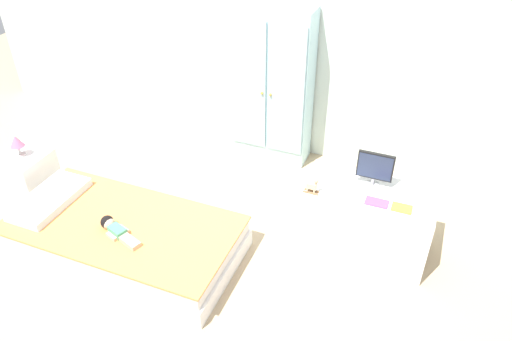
# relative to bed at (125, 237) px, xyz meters

# --- Properties ---
(ground_plane) EXTENTS (10.00, 10.00, 0.02)m
(ground_plane) POSITION_rel_bed_xyz_m (0.45, 0.29, -0.15)
(ground_plane) COLOR tan
(back_wall) EXTENTS (6.40, 0.05, 2.70)m
(back_wall) POSITION_rel_bed_xyz_m (0.45, 1.87, 1.21)
(back_wall) COLOR silver
(back_wall) RESTS_ON ground_plane
(bed) EXTENTS (1.70, 0.86, 0.28)m
(bed) POSITION_rel_bed_xyz_m (0.00, 0.00, 0.00)
(bed) COLOR white
(bed) RESTS_ON ground_plane
(pillow) EXTENTS (0.32, 0.62, 0.06)m
(pillow) POSITION_rel_bed_xyz_m (-0.65, 0.00, 0.17)
(pillow) COLOR silver
(pillow) RESTS_ON bed
(doll) EXTENTS (0.38, 0.20, 0.10)m
(doll) POSITION_rel_bed_xyz_m (0.00, -0.10, 0.18)
(doll) COLOR #4CA375
(doll) RESTS_ON bed
(nightstand) EXTENTS (0.38, 0.38, 0.43)m
(nightstand) POSITION_rel_bed_xyz_m (-1.14, 0.26, 0.08)
(nightstand) COLOR white
(nightstand) RESTS_ON ground_plane
(table_lamp) EXTENTS (0.11, 0.11, 0.19)m
(table_lamp) POSITION_rel_bed_xyz_m (-1.14, 0.26, 0.42)
(table_lamp) COLOR #B7B2AD
(table_lamp) RESTS_ON nightstand
(wardrobe) EXTENTS (0.71, 0.32, 1.45)m
(wardrobe) POSITION_rel_bed_xyz_m (0.54, 1.67, 0.59)
(wardrobe) COLOR silver
(wardrobe) RESTS_ON ground_plane
(tv_stand) EXTENTS (0.94, 0.50, 0.53)m
(tv_stand) POSITION_rel_bed_xyz_m (1.64, 0.72, 0.13)
(tv_stand) COLOR white
(tv_stand) RESTS_ON ground_plane
(tv_monitor) EXTENTS (0.26, 0.10, 0.27)m
(tv_monitor) POSITION_rel_bed_xyz_m (1.64, 0.80, 0.54)
(tv_monitor) COLOR #99999E
(tv_monitor) RESTS_ON tv_stand
(rocking_horse_toy) EXTENTS (0.11, 0.04, 0.13)m
(rocking_horse_toy) POSITION_rel_bed_xyz_m (1.26, 0.55, 0.45)
(rocking_horse_toy) COLOR #8E6642
(rocking_horse_toy) RESTS_ON tv_stand
(book_purple) EXTENTS (0.16, 0.09, 0.01)m
(book_purple) POSITION_rel_bed_xyz_m (1.71, 0.61, 0.40)
(book_purple) COLOR #8E51B2
(book_purple) RESTS_ON tv_stand
(book_yellow) EXTENTS (0.14, 0.09, 0.02)m
(book_yellow) POSITION_rel_bed_xyz_m (1.88, 0.61, 0.40)
(book_yellow) COLOR gold
(book_yellow) RESTS_ON tv_stand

